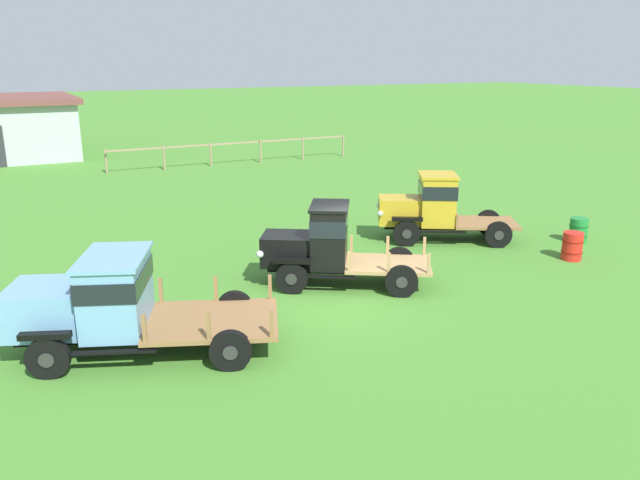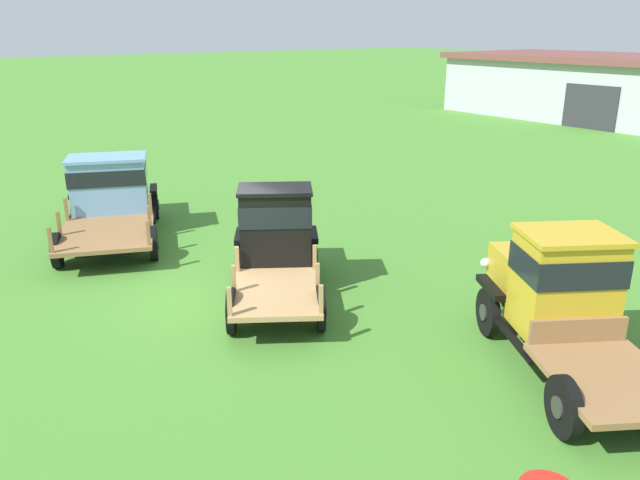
% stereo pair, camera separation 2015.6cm
% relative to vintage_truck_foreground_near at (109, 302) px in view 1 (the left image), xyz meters
% --- Properties ---
extents(ground_plane, '(240.00, 240.00, 0.00)m').
position_rel_vintage_truck_foreground_near_xyz_m(ground_plane, '(5.71, 0.33, -1.14)').
color(ground_plane, '#47842D').
extents(paddock_fence, '(14.90, 0.72, 1.38)m').
position_rel_vintage_truck_foreground_near_xyz_m(paddock_fence, '(11.15, 22.29, -0.16)').
color(paddock_fence, '#997F60').
rests_on(paddock_fence, ground).
extents(vintage_truck_foreground_near, '(5.98, 4.08, 2.16)m').
position_rel_vintage_truck_foreground_near_xyz_m(vintage_truck_foreground_near, '(0.00, 0.00, 0.00)').
color(vintage_truck_foreground_near, black).
rests_on(vintage_truck_foreground_near, ground).
extents(vintage_truck_second_in_line, '(4.77, 3.83, 2.29)m').
position_rel_vintage_truck_foreground_near_xyz_m(vintage_truck_second_in_line, '(6.04, 1.53, 0.02)').
color(vintage_truck_second_in_line, black).
rests_on(vintage_truck_second_in_line, ground).
extents(vintage_truck_midrow_center, '(4.89, 3.80, 2.32)m').
position_rel_vintage_truck_foreground_near_xyz_m(vintage_truck_midrow_center, '(11.42, 3.73, 0.07)').
color(vintage_truck_midrow_center, black).
rests_on(vintage_truck_midrow_center, ground).
extents(oil_drum_beside_row, '(0.65, 0.65, 0.88)m').
position_rel_vintage_truck_foreground_near_xyz_m(oil_drum_beside_row, '(13.93, -0.15, -0.70)').
color(oil_drum_beside_row, red).
rests_on(oil_drum_beside_row, ground).
extents(oil_drum_near_fence, '(0.63, 0.63, 0.86)m').
position_rel_vintage_truck_foreground_near_xyz_m(oil_drum_near_fence, '(15.67, 1.09, -0.71)').
color(oil_drum_near_fence, '#1E7F33').
rests_on(oil_drum_near_fence, ground).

